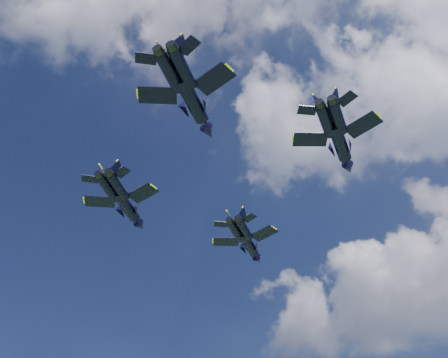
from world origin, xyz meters
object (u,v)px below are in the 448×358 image
at_px(jet_left, 128,207).
at_px(jet_right, 340,144).
at_px(jet_lead, 249,245).
at_px(jet_slot, 194,102).

height_order(jet_left, jet_right, jet_right).
height_order(jet_lead, jet_slot, jet_lead).
xyz_separation_m(jet_lead, jet_left, (-12.28, -21.15, 0.16)).
bearing_deg(jet_lead, jet_right, -43.53).
relative_size(jet_left, jet_right, 0.99).
xyz_separation_m(jet_lead, jet_right, (25.39, -15.91, 0.17)).
bearing_deg(jet_right, jet_left, 177.68).
bearing_deg(jet_left, jet_right, -7.55).
relative_size(jet_lead, jet_slot, 0.92).
height_order(jet_right, jet_slot, jet_right).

